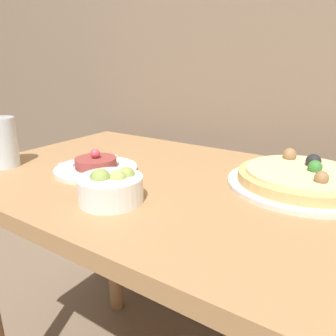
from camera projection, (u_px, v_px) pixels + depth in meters
name	position (u px, v px, depth m)	size (l,w,h in m)	color
dining_table	(190.00, 235.00, 0.78)	(1.14, 0.64, 0.78)	#AD7F51
pizza_plate	(302.00, 178.00, 0.72)	(0.32, 0.32, 0.07)	silver
tartare_plate	(96.00, 166.00, 0.82)	(0.21, 0.21, 0.06)	silver
small_bowl	(111.00, 187.00, 0.64)	(0.13, 0.13, 0.07)	white
drinking_glass	(2.00, 142.00, 0.85)	(0.07, 0.07, 0.13)	silver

